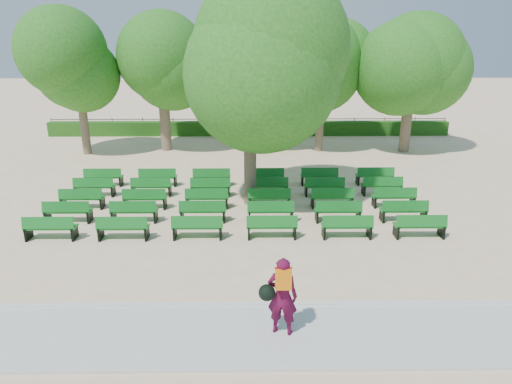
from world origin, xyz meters
TOP-DOWN VIEW (x-y plane):
  - ground at (0.00, 0.00)m, footprint 120.00×120.00m
  - paving at (0.00, -7.40)m, footprint 30.00×2.20m
  - curb at (0.00, -6.25)m, footprint 30.00×0.12m
  - hedge at (0.00, 14.00)m, footprint 26.00×0.70m
  - fence at (0.00, 14.40)m, footprint 26.00×0.10m
  - tree_line at (0.00, 10.00)m, footprint 21.80×6.80m
  - bench_array at (-0.39, 0.47)m, footprint 1.63×0.62m
  - tree_among at (0.07, 0.92)m, footprint 5.45×5.45m
  - person at (0.71, -7.32)m, footprint 0.86×0.57m

SIDE VIEW (x-z plane):
  - ground at x=0.00m, z-range 0.00..0.00m
  - fence at x=0.00m, z-range -0.51..0.51m
  - tree_line at x=0.00m, z-range -3.52..3.52m
  - paving at x=0.00m, z-range 0.00..0.06m
  - curb at x=0.00m, z-range 0.00..0.10m
  - bench_array at x=-0.39m, z-range -0.42..0.58m
  - hedge at x=0.00m, z-range 0.00..0.90m
  - person at x=0.71m, z-range 0.09..1.84m
  - tree_among at x=0.07m, z-range 1.18..8.47m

